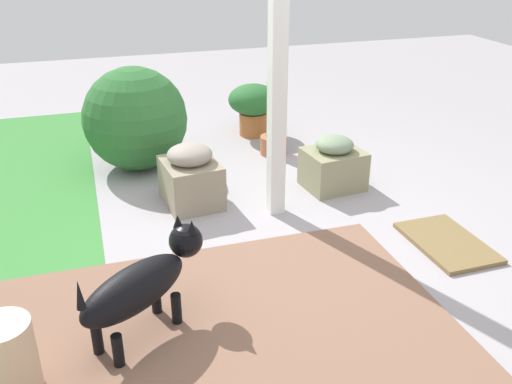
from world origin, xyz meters
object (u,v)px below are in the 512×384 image
(doormat, at_px, (447,243))
(terracotta_pot_broad, at_px, (253,104))
(stone_planter_nearest, at_px, (333,165))
(terracotta_pot_tall, at_px, (274,128))
(porch_pillar, at_px, (278,62))
(stone_planter_mid, at_px, (191,177))
(ceramic_urn, at_px, (8,361))
(round_shrub, at_px, (135,119))
(dog, at_px, (143,283))

(doormat, bearing_deg, terracotta_pot_broad, 13.50)
(stone_planter_nearest, height_order, terracotta_pot_tall, terracotta_pot_tall)
(porch_pillar, bearing_deg, doormat, -130.70)
(porch_pillar, distance_m, stone_planter_mid, 1.05)
(terracotta_pot_tall, bearing_deg, stone_planter_nearest, -165.71)
(doormat, bearing_deg, stone_planter_nearest, 18.30)
(terracotta_pot_tall, distance_m, ceramic_urn, 3.10)
(stone_planter_nearest, distance_m, ceramic_urn, 2.71)
(porch_pillar, xyz_separation_m, doormat, (-0.77, -0.90, -1.05))
(round_shrub, bearing_deg, terracotta_pot_broad, -67.29)
(porch_pillar, relative_size, stone_planter_nearest, 4.60)
(stone_planter_nearest, height_order, round_shrub, round_shrub)
(doormat, bearing_deg, porch_pillar, 49.30)
(round_shrub, height_order, doormat, round_shrub)
(porch_pillar, xyz_separation_m, stone_planter_nearest, (0.25, -0.56, -0.88))
(dog, height_order, doormat, dog)
(dog, bearing_deg, stone_planter_mid, -20.27)
(stone_planter_nearest, xyz_separation_m, terracotta_pot_tall, (0.81, 0.21, 0.05))
(porch_pillar, height_order, terracotta_pot_broad, porch_pillar)
(porch_pillar, height_order, doormat, porch_pillar)
(terracotta_pot_broad, height_order, doormat, terracotta_pot_broad)
(terracotta_pot_broad, bearing_deg, porch_pillar, 168.40)
(stone_planter_mid, height_order, terracotta_pot_broad, terracotta_pot_broad)
(stone_planter_mid, relative_size, round_shrub, 0.57)
(stone_planter_mid, distance_m, ceramic_urn, 1.95)
(ceramic_urn, xyz_separation_m, doormat, (0.54, -2.55, -0.18))
(round_shrub, height_order, terracotta_pot_tall, round_shrub)
(round_shrub, xyz_separation_m, doormat, (-1.88, -1.72, -0.41))
(round_shrub, distance_m, ceramic_urn, 2.57)
(terracotta_pot_broad, xyz_separation_m, terracotta_pot_tall, (-0.54, -0.02, -0.06))
(stone_planter_mid, bearing_deg, round_shrub, 19.27)
(porch_pillar, height_order, ceramic_urn, porch_pillar)
(doormat, bearing_deg, terracotta_pot_tall, 16.56)
(stone_planter_nearest, distance_m, terracotta_pot_tall, 0.83)
(terracotta_pot_tall, xyz_separation_m, doormat, (-1.83, -0.54, -0.23))
(porch_pillar, distance_m, dog, 1.68)
(terracotta_pot_tall, bearing_deg, round_shrub, 87.42)
(round_shrub, relative_size, dog, 1.23)
(stone_planter_mid, distance_m, dog, 1.46)
(dog, bearing_deg, stone_planter_nearest, -50.51)
(stone_planter_mid, relative_size, doormat, 0.77)
(porch_pillar, xyz_separation_m, stone_planter_mid, (0.30, 0.54, -0.85))
(terracotta_pot_tall, distance_m, dog, 2.55)
(round_shrub, bearing_deg, terracotta_pot_tall, -92.58)
(porch_pillar, distance_m, terracotta_pot_tall, 1.39)
(stone_planter_nearest, bearing_deg, dog, 129.49)
(ceramic_urn, distance_m, doormat, 2.61)
(porch_pillar, bearing_deg, dog, 135.57)
(stone_planter_mid, height_order, ceramic_urn, stone_planter_mid)
(stone_planter_mid, bearing_deg, dog, 159.73)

